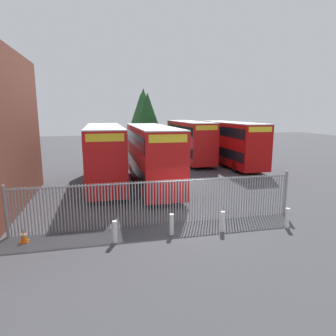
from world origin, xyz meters
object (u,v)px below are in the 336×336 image
(double_decker_bus_near_gate, at_px, (152,154))
(bollard_far_right, at_px, (287,218))
(bollard_near_right, at_px, (222,222))
(bollard_near_left, at_px, (115,232))
(traffic_cone_by_gate, at_px, (24,236))
(double_decker_bus_far_back, at_px, (232,142))
(double_decker_bus_behind_fence_left, at_px, (105,153))
(bollard_center_front, at_px, (172,224))
(double_decker_bus_behind_fence_right, at_px, (189,140))

(double_decker_bus_near_gate, xyz_separation_m, bollard_far_right, (4.91, -9.14, -1.95))
(bollard_near_right, bearing_deg, bollard_near_left, -178.82)
(bollard_near_left, relative_size, traffic_cone_by_gate, 1.61)
(double_decker_bus_near_gate, relative_size, bollard_near_right, 11.38)
(double_decker_bus_far_back, bearing_deg, bollard_near_left, -128.48)
(bollard_near_left, height_order, bollard_near_right, same)
(double_decker_bus_behind_fence_left, height_order, bollard_near_left, double_decker_bus_behind_fence_left)
(double_decker_bus_far_back, relative_size, bollard_near_right, 11.38)
(bollard_center_front, bearing_deg, double_decker_bus_behind_fence_left, 105.04)
(double_decker_bus_near_gate, xyz_separation_m, double_decker_bus_behind_fence_right, (5.91, 10.06, 0.00))
(double_decker_bus_behind_fence_left, height_order, bollard_far_right, double_decker_bus_behind_fence_left)
(double_decker_bus_far_back, xyz_separation_m, bollard_far_right, (-4.41, -15.80, -1.95))
(double_decker_bus_far_back, bearing_deg, double_decker_bus_near_gate, -144.49)
(double_decker_bus_behind_fence_left, bearing_deg, bollard_center_front, -74.96)
(double_decker_bus_behind_fence_left, xyz_separation_m, bollard_center_front, (2.70, -10.04, -1.95))
(bollard_center_front, relative_size, bollard_far_right, 1.00)
(double_decker_bus_behind_fence_left, bearing_deg, double_decker_bus_near_gate, -22.06)
(double_decker_bus_behind_fence_left, xyz_separation_m, double_decker_bus_behind_fence_right, (9.21, 8.72, 0.00))
(double_decker_bus_near_gate, relative_size, double_decker_bus_behind_fence_right, 1.00)
(double_decker_bus_behind_fence_left, height_order, double_decker_bus_far_back, same)
(double_decker_bus_near_gate, height_order, double_decker_bus_far_back, same)
(double_decker_bus_near_gate, xyz_separation_m, double_decker_bus_behind_fence_left, (-3.30, 1.34, 0.00))
(double_decker_bus_far_back, bearing_deg, bollard_far_right, -105.61)
(double_decker_bus_behind_fence_left, xyz_separation_m, bollard_near_right, (5.05, -10.23, -1.95))
(double_decker_bus_behind_fence_left, xyz_separation_m, double_decker_bus_far_back, (12.63, 5.32, 0.00))
(double_decker_bus_behind_fence_right, distance_m, bollard_near_left, 21.17)
(double_decker_bus_far_back, relative_size, bollard_far_right, 11.38)
(double_decker_bus_near_gate, relative_size, double_decker_bus_far_back, 1.00)
(double_decker_bus_behind_fence_right, distance_m, traffic_cone_by_gate, 22.29)
(double_decker_bus_behind_fence_right, distance_m, bollard_far_right, 19.33)
(bollard_near_left, bearing_deg, bollard_near_right, 1.18)
(bollard_near_left, bearing_deg, double_decker_bus_behind_fence_left, 91.05)
(bollard_near_right, xyz_separation_m, traffic_cone_by_gate, (-8.59, 0.79, -0.19))
(double_decker_bus_behind_fence_left, bearing_deg, bollard_near_right, -63.74)
(double_decker_bus_behind_fence_right, xyz_separation_m, bollard_far_right, (-1.00, -19.20, -1.95))
(bollard_center_front, height_order, bollard_near_right, same)
(bollard_near_right, distance_m, traffic_cone_by_gate, 8.63)
(double_decker_bus_behind_fence_right, xyz_separation_m, bollard_near_left, (-9.02, -19.05, -1.95))
(bollard_far_right, distance_m, traffic_cone_by_gate, 11.81)
(bollard_far_right, bearing_deg, bollard_near_left, 178.91)
(double_decker_bus_near_gate, distance_m, bollard_near_right, 9.27)
(double_decker_bus_far_back, distance_m, bollard_near_right, 17.41)
(double_decker_bus_behind_fence_left, distance_m, bollard_near_left, 10.51)
(bollard_near_left, height_order, traffic_cone_by_gate, bollard_near_left)
(double_decker_bus_behind_fence_left, relative_size, traffic_cone_by_gate, 18.32)
(double_decker_bus_behind_fence_right, height_order, traffic_cone_by_gate, double_decker_bus_behind_fence_right)
(bollard_far_right, bearing_deg, bollard_center_front, 175.44)
(bollard_near_left, distance_m, bollard_near_right, 4.86)
(bollard_far_right, bearing_deg, bollard_near_right, 175.44)
(bollard_near_left, distance_m, traffic_cone_by_gate, 3.85)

